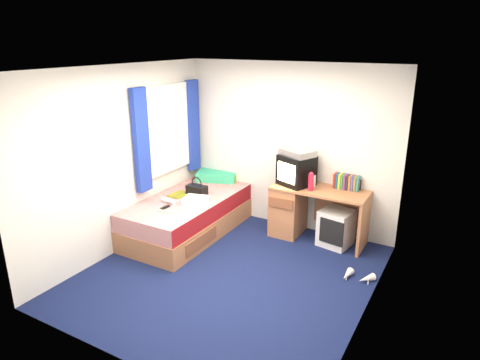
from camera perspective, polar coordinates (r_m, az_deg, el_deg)
The scene contains 20 objects.
ground at distance 5.26m, azimuth -1.49°, elevation -12.43°, with size 3.40×3.40×0.00m, color #0C1438.
room_shell at distance 4.69m, azimuth -1.63°, elevation 3.00°, with size 3.40×3.40×3.40m.
bed at distance 6.21m, azimuth -6.92°, elevation -4.77°, with size 1.01×2.00×0.54m.
pillow at distance 6.84m, azimuth -3.09°, elevation 0.58°, with size 0.61×0.39×0.13m, color #1B97B1.
desk at distance 6.12m, azimuth 8.02°, elevation -3.77°, with size 1.30×0.55×0.75m.
storage_cube at distance 5.98m, azimuth 12.69°, elevation -6.22°, with size 0.40×0.40×0.50m, color silver.
crt_tv at distance 5.96m, azimuth 7.52°, elevation 1.31°, with size 0.54×0.52×0.42m.
vcr at distance 5.89m, azimuth 7.65°, elevation 3.67°, with size 0.45×0.32×0.09m, color #B2B2B5.
book_row at distance 5.94m, azimuth 14.01°, elevation -0.26°, with size 0.34×0.13×0.20m.
picture_frame at distance 5.94m, azimuth 15.50°, elevation -0.72°, with size 0.02×0.12×0.14m, color black.
pink_water_bottle at distance 5.79m, azimuth 9.43°, elevation -0.30°, with size 0.07×0.07×0.23m, color red.
aerosol_can at distance 5.98m, azimuth 9.86°, elevation -0.07°, with size 0.04×0.04×0.16m, color silver.
handbag at distance 6.18m, azimuth -5.78°, elevation -1.32°, with size 0.30×0.18×0.28m.
towel at distance 5.85m, azimuth -5.93°, elevation -2.78°, with size 0.31×0.26×0.10m, color white.
magazine at distance 6.24m, azimuth -8.15°, elevation -1.94°, with size 0.21×0.28×0.01m, color yellow.
water_bottle at distance 5.96m, azimuth -9.52°, elevation -2.73°, with size 0.07×0.07×0.20m, color silver.
colour_swatch_fan at distance 5.67m, azimuth -10.04°, elevation -4.16°, with size 0.22×0.06×0.01m, color gold.
remote_control at distance 5.80m, azimuth -9.97°, elevation -3.62°, with size 0.05×0.16×0.02m, color black.
window_assembly at distance 6.28m, azimuth -9.56°, elevation 6.40°, with size 0.11×1.42×1.40m.
white_heels at distance 5.31m, azimuth 15.28°, elevation -12.34°, with size 0.37×0.25×0.09m.
Camera 1 is at (2.34, -3.86, 2.69)m, focal length 32.00 mm.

